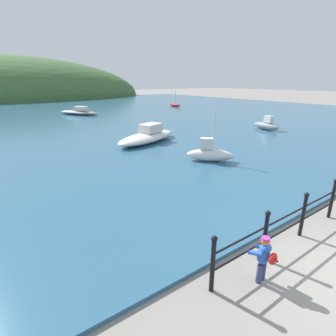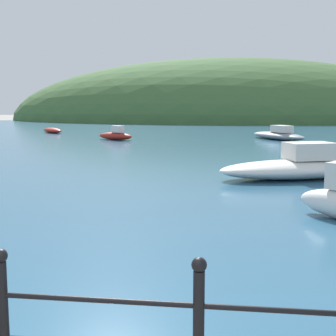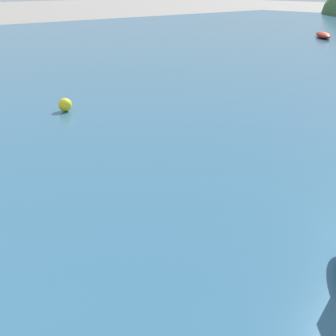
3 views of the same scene
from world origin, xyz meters
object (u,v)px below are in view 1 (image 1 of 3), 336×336
object	(u,v)px
child_in_coat	(264,256)
boat_far_right	(210,153)
boat_green_fishing	(148,136)
boat_nearest_quay	(79,112)
boat_mid_harbor	(266,125)
boat_white_sailboat	(175,105)

from	to	relation	value
child_in_coat	boat_far_right	distance (m)	7.92
boat_green_fishing	boat_nearest_quay	distance (m)	16.37
child_in_coat	boat_green_fishing	size ratio (longest dim) A/B	0.19
child_in_coat	boat_mid_harbor	xyz separation A→B (m)	(14.40, 9.77, -0.15)
boat_white_sailboat	boat_far_right	distance (m)	27.64
boat_green_fishing	boat_nearest_quay	world-z (taller)	boat_green_fishing
boat_green_fishing	boat_mid_harbor	bearing A→B (deg)	-10.68
boat_mid_harbor	boat_green_fishing	world-z (taller)	boat_mid_harbor
boat_white_sailboat	boat_nearest_quay	distance (m)	14.75
boat_mid_harbor	boat_white_sailboat	distance (m)	20.32
boat_white_sailboat	boat_green_fishing	bearing A→B (deg)	-131.67
boat_green_fishing	child_in_coat	bearing A→B (deg)	-111.36
child_in_coat	boat_nearest_quay	world-z (taller)	boat_nearest_quay
boat_mid_harbor	boat_nearest_quay	xyz separation A→B (m)	(-8.86, 18.20, -0.06)
boat_mid_harbor	boat_nearest_quay	size ratio (longest dim) A/B	0.48
boat_white_sailboat	child_in_coat	bearing A→B (deg)	-124.67
boat_nearest_quay	boat_green_fishing	bearing A→B (deg)	-93.44
boat_mid_harbor	boat_green_fishing	bearing A→B (deg)	169.32
boat_far_right	boat_nearest_quay	bearing A→B (deg)	87.99
child_in_coat	boat_nearest_quay	xyz separation A→B (m)	(5.53, 27.97, -0.20)
boat_green_fishing	boat_nearest_quay	xyz separation A→B (m)	(0.98, 16.34, -0.06)
boat_mid_harbor	boat_far_right	bearing A→B (deg)	-160.26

